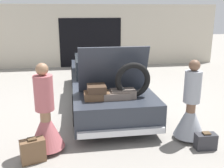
# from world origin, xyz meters

# --- Properties ---
(ground_plane) EXTENTS (40.00, 40.00, 0.00)m
(ground_plane) POSITION_xyz_m (0.00, 0.00, 0.00)
(ground_plane) COLOR gray
(garage_wall_back) EXTENTS (12.00, 0.14, 2.80)m
(garage_wall_back) POSITION_xyz_m (0.00, 5.01, 1.39)
(garage_wall_back) COLOR beige
(garage_wall_back) RESTS_ON ground_plane
(car) EXTENTS (1.83, 5.30, 1.80)m
(car) POSITION_xyz_m (0.00, -0.01, 0.57)
(car) COLOR #2D333D
(car) RESTS_ON ground_plane
(person_left) EXTENTS (0.65, 0.65, 1.66)m
(person_left) POSITION_xyz_m (-1.40, -2.59, 0.59)
(person_left) COLOR #997051
(person_left) RESTS_ON ground_plane
(person_right) EXTENTS (0.62, 0.62, 1.63)m
(person_right) POSITION_xyz_m (1.40, -2.57, 0.58)
(person_right) COLOR brown
(person_right) RESTS_ON ground_plane
(suitcase_beside_left_person) EXTENTS (0.45, 0.32, 0.44)m
(suitcase_beside_left_person) POSITION_xyz_m (-1.61, -2.94, 0.21)
(suitcase_beside_left_person) COLOR brown
(suitcase_beside_left_person) RESTS_ON ground_plane
(suitcase_beside_right_person) EXTENTS (0.39, 0.21, 0.33)m
(suitcase_beside_right_person) POSITION_xyz_m (1.54, -2.99, 0.15)
(suitcase_beside_right_person) COLOR #2D2D33
(suitcase_beside_right_person) RESTS_ON ground_plane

